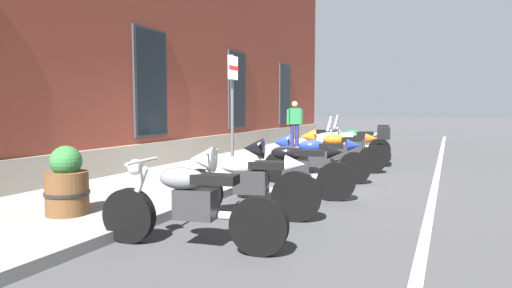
{
  "coord_description": "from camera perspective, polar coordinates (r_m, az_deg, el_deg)",
  "views": [
    {
      "loc": [
        -8.46,
        -3.42,
        1.52
      ],
      "look_at": [
        1.33,
        0.89,
        0.64
      ],
      "focal_mm": 30.85,
      "sensor_mm": 36.0,
      "label": 1
    }
  ],
  "objects": [
    {
      "name": "parking_sign",
      "position": [
        8.39,
        -3.06,
        5.8
      ],
      "size": [
        0.36,
        0.07,
        2.39
      ],
      "color": "#4C4C51",
      "rests_on": "sidewalk"
    },
    {
      "name": "motorcycle_grey_naked",
      "position": [
        4.81,
        -8.67,
        -7.84
      ],
      "size": [
        0.62,
        2.14,
        0.95
      ],
      "color": "black",
      "rests_on": "ground_plane"
    },
    {
      "name": "lane_stripe",
      "position": [
        8.59,
        22.04,
        -5.79
      ],
      "size": [
        33.27,
        0.12,
        0.01
      ],
      "primitive_type": "cube",
      "color": "silver",
      "rests_on": "ground_plane"
    },
    {
      "name": "motorcycle_orange_sport",
      "position": [
        10.38,
        10.22,
        -0.66
      ],
      "size": [
        0.96,
        2.07,
        1.03
      ],
      "color": "black",
      "rests_on": "ground_plane"
    },
    {
      "name": "motorcycle_black_sport",
      "position": [
        7.31,
        4.17,
        -2.85
      ],
      "size": [
        0.77,
        2.01,
        1.02
      ],
      "color": "black",
      "rests_on": "ground_plane"
    },
    {
      "name": "barrel_planter",
      "position": [
        6.23,
        -23.32,
        -4.84
      ],
      "size": [
        0.57,
        0.57,
        0.9
      ],
      "color": "brown",
      "rests_on": "sidewalk"
    },
    {
      "name": "motorcycle_silver_touring",
      "position": [
        11.8,
        12.87,
        -0.15
      ],
      "size": [
        0.69,
        2.0,
        1.3
      ],
      "color": "black",
      "rests_on": "ground_plane"
    },
    {
      "name": "ground_plane",
      "position": [
        9.25,
        1.75,
        -4.74
      ],
      "size": [
        140.0,
        140.0,
        0.0
      ],
      "primitive_type": "plane",
      "color": "#38383A"
    },
    {
      "name": "motorcycle_green_touring",
      "position": [
        13.24,
        13.23,
        0.38
      ],
      "size": [
        0.69,
        2.0,
        1.32
      ],
      "color": "black",
      "rests_on": "ground_plane"
    },
    {
      "name": "motorcycle_white_sport",
      "position": [
        6.0,
        -1.88,
        -4.61
      ],
      "size": [
        0.71,
        2.0,
        0.99
      ],
      "color": "black",
      "rests_on": "ground_plane"
    },
    {
      "name": "motorcycle_blue_sport",
      "position": [
        8.93,
        7.33,
        -1.57
      ],
      "size": [
        0.82,
        2.09,
        1.0
      ],
      "color": "black",
      "rests_on": "ground_plane"
    },
    {
      "name": "sidewalk",
      "position": [
        9.9,
        -6.39,
        -3.76
      ],
      "size": [
        33.27,
        3.01,
        0.13
      ],
      "primitive_type": "cube",
      "color": "slate",
      "rests_on": "ground_plane"
    },
    {
      "name": "pedestrian_striped_shirt",
      "position": [
        15.78,
        5.04,
        2.96
      ],
      "size": [
        0.4,
        0.49,
        1.63
      ],
      "color": "#1E1E4C",
      "rests_on": "sidewalk"
    }
  ]
}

